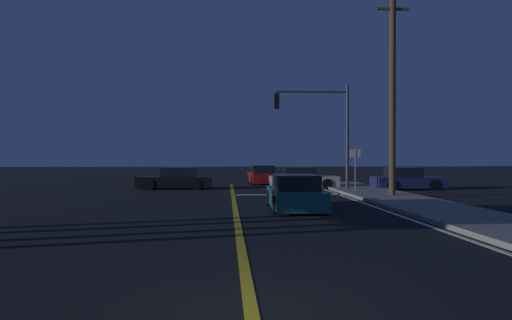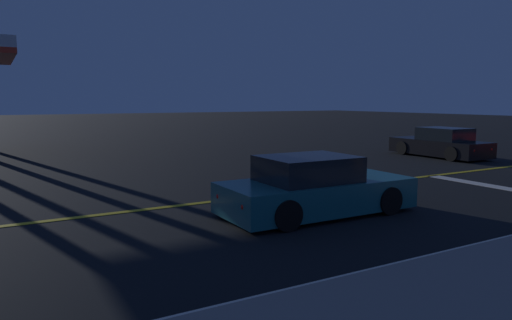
% 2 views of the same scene
% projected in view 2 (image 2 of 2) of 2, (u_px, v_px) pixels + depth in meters
% --- Properties ---
extents(lane_line_center, '(0.20, 33.98, 0.01)m').
position_uv_depth(lane_line_center, '(202.00, 203.00, 11.67)').
color(lane_line_center, gold).
rests_on(lane_line_center, ground).
extents(lane_line_edge_right, '(0.16, 33.98, 0.01)m').
position_uv_depth(lane_line_edge_right, '(351.00, 276.00, 6.84)').
color(lane_line_edge_right, silver).
rests_on(lane_line_edge_right, ground).
extents(car_mid_block_black, '(4.59, 1.97, 1.34)m').
position_uv_depth(car_mid_block_black, '(440.00, 144.00, 21.07)').
color(car_mid_block_black, black).
rests_on(car_mid_block_black, ground).
extents(car_following_oncoming_teal, '(1.98, 4.49, 1.34)m').
position_uv_depth(car_following_oncoming_teal, '(315.00, 189.00, 10.49)').
color(car_following_oncoming_teal, '#195960').
rests_on(car_following_oncoming_teal, ground).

